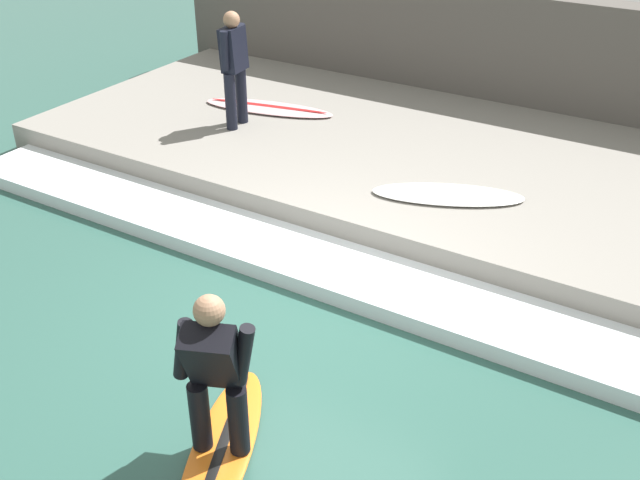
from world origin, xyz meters
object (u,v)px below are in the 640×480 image
object	(u,v)px
surfboard_riding	(222,450)
surfboard_waiting_near	(268,108)
surfer_waiting_near	(234,63)
surfboard_spare	(448,194)
surfer_riding	(215,369)

from	to	relation	value
surfboard_riding	surfboard_waiting_near	world-z (taller)	surfboard_waiting_near
surfer_waiting_near	surfboard_spare	size ratio (longest dim) A/B	0.87
surfer_waiting_near	surfboard_waiting_near	bearing A→B (deg)	-1.36
surfboard_riding	surfer_waiting_near	xyz separation A→B (m)	(4.65, 3.31, 1.26)
surfboard_waiting_near	surfer_riding	bearing A→B (deg)	-148.56
surfboard_riding	surfboard_spare	bearing A→B (deg)	-0.80
surfboard_riding	surfboard_waiting_near	distance (m)	6.32
surfboard_waiting_near	surfboard_riding	bearing A→B (deg)	-148.56
surfboard_riding	surfer_riding	bearing A→B (deg)	0.00
surfer_riding	surfboard_waiting_near	distance (m)	6.32
surfer_riding	surfboard_waiting_near	xyz separation A→B (m)	(5.38, 3.29, -0.39)
surfer_riding	surfer_waiting_near	world-z (taller)	surfer_waiting_near
surfboard_waiting_near	surfboard_spare	size ratio (longest dim) A/B	1.13
surfboard_spare	surfer_riding	bearing A→B (deg)	179.20
surfboard_riding	surfboard_spare	xyz separation A→B (m)	(4.13, -0.06, 0.41)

